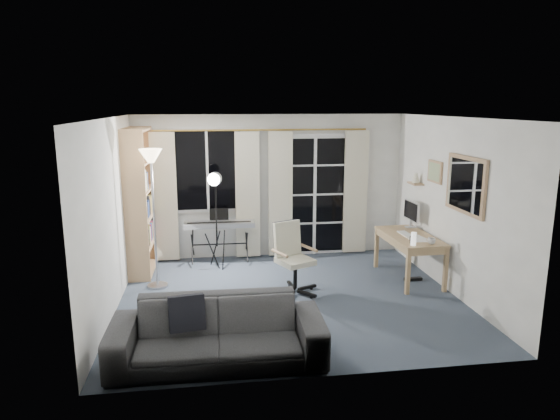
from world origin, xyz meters
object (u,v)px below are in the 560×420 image
object	(u,v)px
torchiere_lamp	(152,177)
desk	(410,241)
studio_light	(215,190)
monitor	(411,212)
sofa	(217,322)
mug	(431,240)
keyboard_piano	(219,225)
bookshelf	(137,205)
office_chair	(291,251)

from	to	relation	value
torchiere_lamp	desk	xyz separation A→B (m)	(3.68, -0.19, -1.00)
studio_light	monitor	xyz separation A→B (m)	(3.02, -0.43, -0.34)
monitor	sofa	xyz separation A→B (m)	(-3.07, -2.50, -0.50)
desk	mug	bearing A→B (deg)	-80.55
studio_light	sofa	world-z (taller)	studio_light
monitor	sofa	bearing A→B (deg)	-142.71
studio_light	monitor	size ratio (longest dim) A/B	3.26
keyboard_piano	monitor	xyz separation A→B (m)	(2.96, -0.74, 0.30)
bookshelf	keyboard_piano	bearing A→B (deg)	14.06
bookshelf	mug	distance (m)	4.36
bookshelf	monitor	bearing A→B (deg)	-5.16
keyboard_piano	desk	bearing A→B (deg)	-22.24
studio_light	mug	world-z (taller)	studio_light
studio_light	desk	bearing A→B (deg)	-3.69
bookshelf	office_chair	bearing A→B (deg)	-26.57
bookshelf	monitor	xyz separation A→B (m)	(4.21, -0.46, -0.13)
bookshelf	mug	world-z (taller)	bookshelf
desk	monitor	distance (m)	0.60
keyboard_piano	sofa	xyz separation A→B (m)	(-0.11, -3.25, -0.21)
studio_light	bookshelf	bearing A→B (deg)	-167.79
torchiere_lamp	desk	bearing A→B (deg)	-2.99
keyboard_piano	mug	world-z (taller)	keyboard_piano
desk	monitor	world-z (taller)	monitor
bookshelf	mug	size ratio (longest dim) A/B	20.20
studio_light	keyboard_piano	bearing A→B (deg)	92.91
keyboard_piano	sofa	size ratio (longest dim) A/B	0.53
bookshelf	desk	size ratio (longest dim) A/B	1.75
bookshelf	desk	distance (m)	4.14
torchiere_lamp	desk	world-z (taller)	torchiere_lamp
bookshelf	desk	world-z (taller)	bookshelf
mug	sofa	distance (m)	3.37
torchiere_lamp	keyboard_piano	xyz separation A→B (m)	(0.92, 1.00, -0.96)
keyboard_piano	studio_light	bearing A→B (deg)	-99.53
studio_light	sofa	size ratio (longest dim) A/B	0.73
desk	sofa	xyz separation A→B (m)	(-2.88, -2.05, -0.17)
keyboard_piano	office_chair	distance (m)	1.71
monitor	office_chair	bearing A→B (deg)	-163.07
desk	mug	xyz separation A→B (m)	(0.10, -0.50, 0.14)
office_chair	studio_light	bearing A→B (deg)	107.65
torchiere_lamp	mug	world-z (taller)	torchiere_lamp
keyboard_piano	studio_light	world-z (taller)	studio_light
bookshelf	studio_light	size ratio (longest dim) A/B	1.41
bookshelf	keyboard_piano	size ratio (longest dim) A/B	1.93
keyboard_piano	sofa	distance (m)	3.25
studio_light	office_chair	bearing A→B (deg)	-34.50
monitor	sofa	size ratio (longest dim) A/B	0.22
torchiere_lamp	studio_light	size ratio (longest dim) A/B	1.25
desk	keyboard_piano	bearing A→B (deg)	154.76
office_chair	desk	bearing A→B (deg)	-16.86
bookshelf	keyboard_piano	xyz separation A→B (m)	(1.25, 0.29, -0.42)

